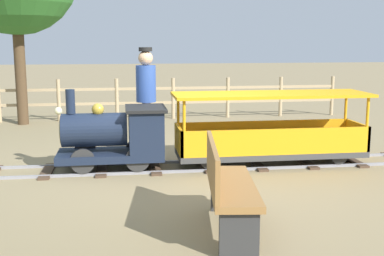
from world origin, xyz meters
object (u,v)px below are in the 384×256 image
at_px(conductor_person, 146,92).
at_px(park_bench, 227,187).
at_px(locomotive, 118,135).
at_px(passenger_car, 270,135).

xyz_separation_m(conductor_person, park_bench, (-3.32, -0.55, -0.54)).
bearing_deg(conductor_person, park_bench, -170.61).
relative_size(locomotive, conductor_person, 0.89).
relative_size(locomotive, park_bench, 1.08).
xyz_separation_m(locomotive, park_bench, (-2.34, -0.99, -0.07)).
distance_m(conductor_person, park_bench, 3.40).
height_order(passenger_car, conductor_person, conductor_person).
bearing_deg(locomotive, passenger_car, -90.00).
bearing_deg(passenger_car, conductor_person, 59.75).
distance_m(locomotive, passenger_car, 2.10).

